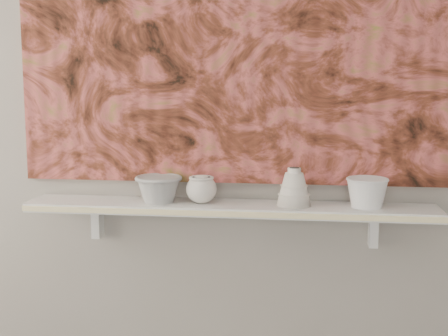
% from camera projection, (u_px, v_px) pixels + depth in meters
% --- Properties ---
extents(wall_back, '(3.60, 0.00, 3.60)m').
position_uv_depth(wall_back, '(233.00, 79.00, 2.15)').
color(wall_back, gray).
rests_on(wall_back, floor).
extents(shelf, '(1.40, 0.18, 0.03)m').
position_uv_depth(shelf, '(229.00, 208.00, 2.13)').
color(shelf, silver).
rests_on(shelf, wall_back).
extents(shelf_stripe, '(1.40, 0.01, 0.02)m').
position_uv_depth(shelf_stripe, '(226.00, 214.00, 2.03)').
color(shelf_stripe, beige).
rests_on(shelf_stripe, shelf).
extents(bracket_left, '(0.03, 0.06, 0.12)m').
position_uv_depth(bracket_left, '(98.00, 221.00, 2.26)').
color(bracket_left, silver).
rests_on(bracket_left, wall_back).
extents(bracket_right, '(0.03, 0.06, 0.12)m').
position_uv_depth(bracket_right, '(373.00, 229.00, 2.14)').
color(bracket_right, silver).
rests_on(bracket_right, wall_back).
extents(painting, '(1.50, 0.02, 1.10)m').
position_uv_depth(painting, '(232.00, 23.00, 2.11)').
color(painting, brown).
rests_on(painting, wall_back).
extents(house_motif, '(0.09, 0.00, 0.08)m').
position_uv_depth(house_motif, '(365.00, 115.00, 2.09)').
color(house_motif, black).
rests_on(house_motif, painting).
extents(bowl_grey, '(0.21, 0.21, 0.09)m').
position_uv_depth(bowl_grey, '(159.00, 189.00, 2.15)').
color(bowl_grey, '#9A9A98').
rests_on(bowl_grey, shelf).
extents(cup_cream, '(0.13, 0.13, 0.10)m').
position_uv_depth(cup_cream, '(201.00, 189.00, 2.13)').
color(cup_cream, silver).
rests_on(cup_cream, shelf).
extents(bell_vessel, '(0.15, 0.15, 0.13)m').
position_uv_depth(bell_vessel, '(294.00, 187.00, 2.09)').
color(bell_vessel, silver).
rests_on(bell_vessel, shelf).
extents(bowl_white, '(0.18, 0.18, 0.10)m').
position_uv_depth(bowl_white, '(367.00, 192.00, 2.06)').
color(bowl_white, silver).
rests_on(bowl_white, shelf).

